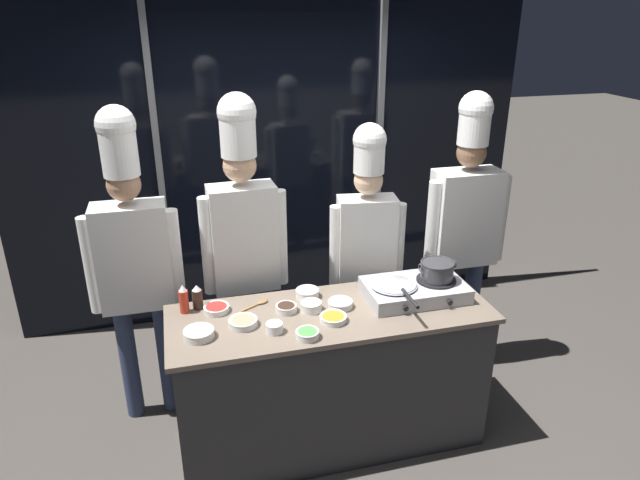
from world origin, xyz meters
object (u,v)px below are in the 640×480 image
Objects in this scene: squeeze_bottle_soy at (197,297)px; prep_bowl_rice at (307,293)px; prep_bowl_onion at (199,333)px; prep_bowl_noodles at (274,327)px; chef_pastry at (465,217)px; portable_stove at (415,290)px; chef_head at (133,251)px; serving_spoon_slotted at (259,303)px; chef_line at (366,238)px; squeeze_bottle_chili at (184,299)px; prep_bowl_soy_glaze at (286,308)px; prep_bowl_carrots at (333,318)px; chef_sous at (243,231)px; prep_bowl_bell_pepper at (216,308)px; stock_pot at (437,270)px; prep_bowl_scallions at (307,334)px; prep_bowl_chicken at (340,303)px; prep_bowl_garlic at (311,306)px; frying_pan at (394,281)px; prep_bowl_mushrooms at (243,322)px.

prep_bowl_rice is (0.65, -0.03, -0.04)m from squeeze_bottle_soy.
squeeze_bottle_soy is at bearing 87.15° from prep_bowl_onion.
prep_bowl_noodles is 0.05× the size of chef_pastry.
chef_head reaches higher than portable_stove.
prep_bowl_onion is 0.46m from serving_spoon_slotted.
chef_head is at bearing 160.99° from prep_bowl_rice.
prep_bowl_rice is at bearing 3.18° from serving_spoon_slotted.
chef_line is 0.76m from chef_pastry.
chef_pastry is (0.76, 0.08, 0.05)m from chef_line.
squeeze_bottle_chili reaches higher than prep_bowl_soy_glaze.
portable_stove is 0.57m from prep_bowl_carrots.
chef_sous is (-0.40, 0.66, 0.31)m from prep_bowl_carrots.
chef_line is (0.40, 0.61, 0.19)m from prep_bowl_carrots.
squeeze_bottle_soy is 1.17m from chef_line.
prep_bowl_onion reaches higher than prep_bowl_bell_pepper.
stock_pot is at bearing -6.41° from squeeze_bottle_chili.
chef_line is (1.03, 0.34, 0.19)m from prep_bowl_bell_pepper.
portable_stove is at bearing 162.66° from chef_head.
prep_bowl_scallions is at bearing -42.61° from prep_bowl_bell_pepper.
prep_bowl_chicken is 0.38m from prep_bowl_scallions.
chef_line is at bearing 32.38° from prep_bowl_rice.
prep_bowl_rice is (0.55, 0.03, 0.01)m from prep_bowl_bell_pepper.
prep_bowl_onion is 1.13× the size of prep_bowl_chicken.
prep_bowl_garlic is 1.13m from chef_head.
prep_bowl_bell_pepper is at bearing 132.65° from prep_bowl_noodles.
chef_line is at bearing 178.42° from chef_head.
chef_sous reaches higher than prep_bowl_carrots.
prep_bowl_garlic is (0.65, 0.13, 0.00)m from prep_bowl_onion.
prep_bowl_soy_glaze is 0.29m from prep_bowl_carrots.
prep_bowl_bell_pepper is 0.07× the size of chef_pastry.
squeeze_bottle_chili is at bearing 38.25° from chef_sous.
stock_pot is 2.45× the size of prep_bowl_noodles.
chef_head is 1.01× the size of chef_pastry.
frying_pan is (-0.14, -0.00, 0.08)m from portable_stove.
prep_bowl_scallions is at bearing -32.06° from prep_bowl_noodles.
prep_bowl_rice is 0.30m from serving_spoon_slotted.
prep_bowl_carrots is 0.07× the size of chef_sous.
squeeze_bottle_chili is (-1.49, 0.17, -0.08)m from stock_pot.
portable_stove is 0.29× the size of chef_sous.
prep_bowl_mushrooms is at bearing -176.45° from portable_stove.
chef_head is 1.47m from chef_line.
prep_bowl_noodles is at bearing -7.24° from prep_bowl_onion.
prep_bowl_scallions is 1.59m from chef_pastry.
serving_spoon_slotted is at bearing 3.94° from prep_bowl_bell_pepper.
stock_pot reaches higher than prep_bowl_rice.
portable_stove is 2.61× the size of stock_pot.
stock_pot is at bearing 163.96° from chef_head.
squeeze_bottle_chili reaches higher than prep_bowl_onion.
prep_bowl_bell_pepper is at bearing -176.06° from serving_spoon_slotted.
prep_bowl_mushrooms reaches higher than prep_bowl_carrots.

